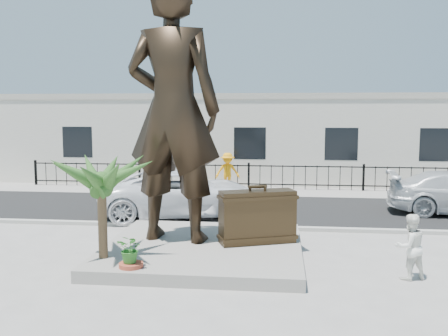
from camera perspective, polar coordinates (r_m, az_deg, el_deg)
The scene contains 15 objects.
ground at distance 12.17m, azimuth -1.08°, elevation -11.93°, with size 100.00×100.00×0.00m, color #9E9991.
street at distance 19.87m, azimuth 1.95°, elevation -4.57°, with size 40.00×7.00×0.01m, color black.
curb at distance 16.45m, azimuth 0.99°, elevation -6.75°, with size 40.00×0.25×0.12m, color #A5A399.
far_sidewalk at distance 23.80m, azimuth 2.71°, elevation -2.68°, with size 40.00×2.50×0.02m, color #9E9991.
plinth at distance 13.61m, azimuth -2.36°, elevation -9.24°, with size 5.20×5.20×0.30m, color gray.
fence at distance 24.50m, azimuth 2.84°, elevation -1.02°, with size 22.00×0.10×1.20m, color black.
building at distance 28.52m, azimuth 3.40°, elevation 3.30°, with size 28.00×7.00×4.40m, color silver.
statue at distance 13.62m, azimuth -5.86°, elevation 6.63°, with size 2.61×1.71×7.16m, color black.
suitcase at distance 13.54m, azimuth 3.83°, elevation -5.58°, with size 2.02×0.64×1.42m, color #312414.
tourist at distance 12.33m, azimuth 20.48°, elevation -8.42°, with size 0.74×0.58×1.53m, color white.
car_white at distance 18.27m, azimuth -4.76°, elevation -2.89°, with size 2.79×6.06×1.68m, color white.
worker at distance 24.01m, azimuth 0.41°, elevation -0.39°, with size 1.16×0.67×1.80m, color #FFA10D.
palm_tree at distance 12.78m, azimuth -13.57°, elevation -11.20°, with size 1.80×1.80×3.20m, color #29521E, non-canonical shape.
planter at distance 11.85m, azimuth -10.55°, elevation -11.55°, with size 0.56×0.56×0.40m, color #A3402B.
shrub at distance 11.70m, azimuth -10.61°, elevation -9.07°, with size 0.60×0.52×0.66m, color #296C23.
Camera 1 is at (1.52, -11.43, 3.89)m, focal length 40.00 mm.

